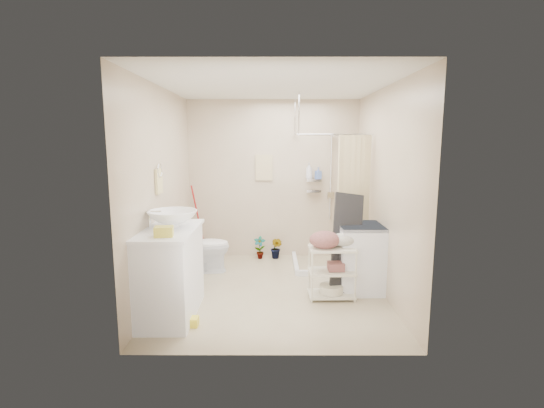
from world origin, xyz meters
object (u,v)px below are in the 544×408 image
at_px(vanity, 169,272).
at_px(toilet, 203,246).
at_px(laundry_rack, 332,268).
at_px(washing_machine, 361,257).

bearing_deg(vanity, toilet, 85.27).
height_order(toilet, laundry_rack, same).
distance_m(vanity, washing_machine, 2.43).
bearing_deg(toilet, vanity, 169.51).
bearing_deg(washing_machine, toilet, 160.56).
height_order(vanity, washing_machine, vanity).
distance_m(washing_machine, laundry_rack, 0.51).
bearing_deg(washing_machine, vanity, -162.55).
bearing_deg(washing_machine, laundry_rack, -146.74).
bearing_deg(laundry_rack, washing_machine, 32.98).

